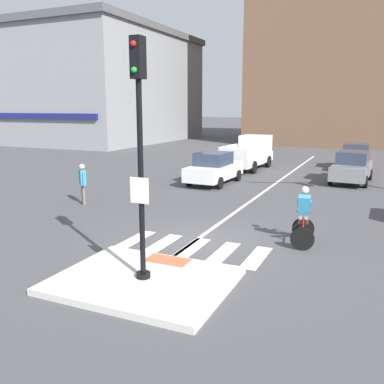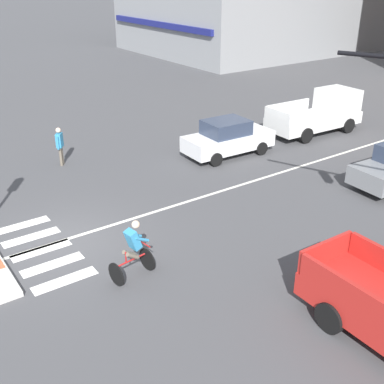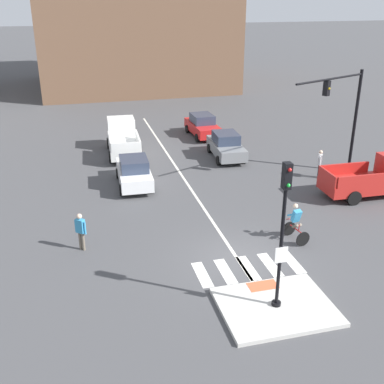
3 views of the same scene
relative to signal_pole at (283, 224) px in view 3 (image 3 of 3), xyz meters
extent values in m
plane|color=#474749|center=(0.00, 3.31, -3.24)|extent=(300.00, 300.00, 0.00)
cube|color=beige|center=(0.00, 0.01, -3.17)|extent=(3.85, 3.06, 0.15)
cube|color=#DB5B38|center=(0.00, 1.19, -3.09)|extent=(1.10, 0.60, 0.01)
cylinder|color=black|center=(0.00, 0.01, -3.03)|extent=(0.32, 0.32, 0.12)
cylinder|color=black|center=(0.00, 0.01, -0.88)|extent=(0.12, 0.12, 4.19)
cube|color=white|center=(0.00, -0.07, -1.09)|extent=(0.44, 0.03, 0.56)
cube|color=black|center=(0.00, 0.01, 1.64)|extent=(0.24, 0.28, 0.84)
sphere|color=red|center=(0.00, -0.15, 1.89)|extent=(0.12, 0.12, 0.12)
sphere|color=green|center=(0.00, -0.15, 1.39)|extent=(0.12, 0.12, 0.12)
cube|color=silver|center=(-1.88, 2.67, -3.24)|extent=(0.44, 1.80, 0.01)
cube|color=silver|center=(-0.94, 2.67, -3.24)|extent=(0.44, 1.80, 0.01)
cube|color=silver|center=(0.00, 2.67, -3.24)|extent=(0.44, 1.80, 0.01)
cube|color=silver|center=(0.94, 2.67, -3.24)|extent=(0.44, 1.80, 0.01)
cube|color=silver|center=(1.88, 2.67, -3.24)|extent=(0.44, 1.80, 0.01)
cube|color=silver|center=(-0.17, 13.31, -3.24)|extent=(0.14, 28.00, 0.01)
cylinder|color=black|center=(9.76, 11.39, -0.22)|extent=(0.18, 0.18, 6.04)
cylinder|color=black|center=(7.26, 10.35, 2.55)|extent=(5.04, 2.19, 0.11)
cube|color=black|center=(7.01, 10.24, 2.10)|extent=(0.36, 0.38, 0.80)
sphere|color=gold|center=(7.08, 10.08, 2.10)|extent=(0.12, 0.12, 0.12)
cube|color=white|center=(-3.09, 12.42, -2.59)|extent=(1.86, 4.16, 0.70)
cube|color=#2D384C|center=(-3.10, 12.27, -1.92)|extent=(1.55, 1.96, 0.64)
cylinder|color=black|center=(-3.87, 13.72, -2.94)|extent=(0.20, 0.61, 0.60)
cylinder|color=black|center=(-2.21, 13.66, -2.94)|extent=(0.20, 0.61, 0.60)
cylinder|color=black|center=(-3.97, 11.18, -2.94)|extent=(0.20, 0.61, 0.60)
cylinder|color=black|center=(-2.31, 11.12, -2.94)|extent=(0.20, 0.61, 0.60)
cube|color=slate|center=(3.38, 15.65, -2.59)|extent=(1.93, 4.19, 0.70)
cube|color=#2D384C|center=(3.39, 15.80, -1.92)|extent=(1.59, 1.98, 0.64)
cylinder|color=black|center=(4.14, 14.34, -2.94)|extent=(0.21, 0.61, 0.60)
cylinder|color=black|center=(2.48, 14.43, -2.94)|extent=(0.21, 0.61, 0.60)
cylinder|color=black|center=(4.29, 16.87, -2.94)|extent=(0.21, 0.61, 0.60)
cylinder|color=black|center=(2.62, 16.97, -2.94)|extent=(0.21, 0.61, 0.60)
cube|color=red|center=(3.26, 20.84, -2.59)|extent=(1.86, 4.16, 0.70)
cube|color=#2D384C|center=(3.25, 20.99, -1.92)|extent=(1.55, 1.96, 0.64)
cylinder|color=black|center=(4.14, 19.60, -2.94)|extent=(0.20, 0.61, 0.60)
cylinder|color=black|center=(2.48, 19.54, -2.94)|extent=(0.20, 0.61, 0.60)
cylinder|color=black|center=(4.04, 22.14, -2.94)|extent=(0.20, 0.61, 0.60)
cylinder|color=black|center=(2.38, 22.08, -2.94)|extent=(0.20, 0.61, 0.60)
cube|color=red|center=(8.75, 7.85, -2.56)|extent=(5.14, 2.01, 0.60)
cube|color=red|center=(7.75, 8.76, -1.96)|extent=(2.81, 0.18, 0.60)
cube|color=red|center=(7.71, 6.98, -1.96)|extent=(2.81, 0.18, 0.60)
cube|color=red|center=(6.25, 7.90, -1.96)|extent=(0.14, 1.80, 0.60)
cylinder|color=black|center=(7.37, 8.79, -2.86)|extent=(0.77, 0.26, 0.76)
cylinder|color=black|center=(7.32, 6.97, -2.86)|extent=(0.77, 0.26, 0.76)
cube|color=white|center=(-3.01, 17.97, -2.56)|extent=(2.14, 5.19, 0.60)
cube|color=white|center=(-2.93, 19.56, -1.71)|extent=(1.88, 1.78, 1.10)
cube|color=#2D384C|center=(-2.89, 20.39, -1.63)|extent=(1.62, 0.16, 0.60)
cube|color=white|center=(-3.95, 16.99, -1.96)|extent=(0.25, 2.81, 0.60)
cube|color=white|center=(-2.17, 16.90, -1.96)|extent=(0.25, 2.81, 0.60)
cube|color=white|center=(-3.13, 15.47, -1.96)|extent=(1.80, 0.19, 0.60)
cylinder|color=black|center=(-3.84, 19.59, -2.86)|extent=(0.28, 0.77, 0.76)
cylinder|color=black|center=(-2.02, 19.50, -2.86)|extent=(0.28, 0.77, 0.76)
cylinder|color=black|center=(-3.99, 16.61, -2.86)|extent=(0.28, 0.77, 0.76)
cylinder|color=black|center=(-2.16, 16.52, -2.86)|extent=(0.28, 0.77, 0.76)
cylinder|color=black|center=(2.72, 4.78, -2.91)|extent=(0.66, 0.13, 0.66)
cylinder|color=black|center=(2.87, 3.74, -2.91)|extent=(0.66, 0.13, 0.66)
cylinder|color=#B21E1E|center=(2.79, 4.26, -2.69)|extent=(0.18, 0.89, 0.05)
cylinder|color=#B21E1E|center=(2.82, 4.08, -2.51)|extent=(0.04, 0.04, 0.30)
cylinder|color=#B21E1E|center=(2.72, 4.73, -2.39)|extent=(0.44, 0.10, 0.04)
cylinder|color=#6B6051|center=(2.71, 4.23, -2.51)|extent=(0.18, 0.41, 0.33)
cylinder|color=#6B6051|center=(2.87, 4.25, -2.51)|extent=(0.18, 0.41, 0.33)
cube|color=#338CBF|center=(2.78, 4.34, -2.08)|extent=(0.39, 0.43, 0.60)
sphere|color=beige|center=(2.76, 4.46, -1.67)|extent=(0.22, 0.22, 0.22)
cylinder|color=#338CBF|center=(2.60, 4.49, -2.08)|extent=(0.14, 0.46, 0.31)
cylinder|color=#338CBF|center=(2.91, 4.54, -2.08)|extent=(0.14, 0.46, 0.31)
cylinder|color=#6B6051|center=(-6.31, 5.83, -2.83)|extent=(0.12, 0.12, 0.82)
cylinder|color=#6B6051|center=(-6.19, 5.73, -2.83)|extent=(0.12, 0.12, 0.82)
cube|color=#338CBF|center=(-6.25, 5.78, -2.12)|extent=(0.42, 0.40, 0.60)
cylinder|color=#338CBF|center=(-6.42, 5.93, -2.17)|extent=(0.09, 0.09, 0.56)
cylinder|color=#338CBF|center=(-6.07, 5.64, -2.17)|extent=(0.09, 0.09, 0.56)
sphere|color=beige|center=(-6.25, 5.78, -1.68)|extent=(0.22, 0.22, 0.22)
cylinder|color=black|center=(7.51, 10.96, -2.83)|extent=(0.12, 0.12, 0.82)
cylinder|color=black|center=(7.44, 10.82, -2.83)|extent=(0.12, 0.12, 0.82)
cube|color=silver|center=(7.48, 10.89, -2.12)|extent=(0.36, 0.42, 0.60)
cylinder|color=silver|center=(7.58, 11.09, -2.17)|extent=(0.09, 0.09, 0.56)
cylinder|color=silver|center=(7.37, 10.68, -2.17)|extent=(0.09, 0.09, 0.56)
sphere|color=beige|center=(7.48, 10.89, -1.68)|extent=(0.22, 0.22, 0.22)
camera|label=1|loc=(4.59, -7.56, 0.66)|focal=39.01mm
camera|label=2|loc=(12.58, -0.67, 4.43)|focal=44.51mm
camera|label=3|loc=(-6.14, -12.21, 6.79)|focal=44.23mm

